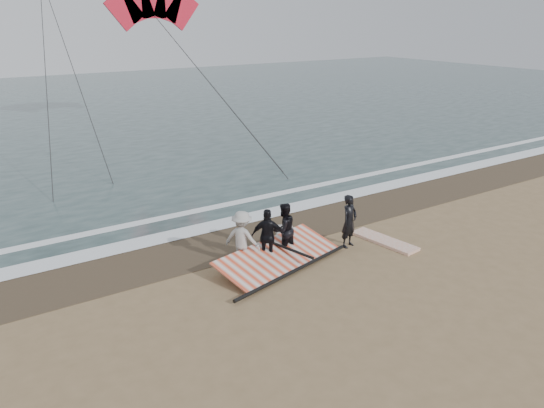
{
  "coord_description": "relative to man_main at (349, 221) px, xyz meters",
  "views": [
    {
      "loc": [
        -9.46,
        -9.56,
        6.98
      ],
      "look_at": [
        -1.26,
        3.0,
        1.6
      ],
      "focal_mm": 35.0,
      "sensor_mm": 36.0,
      "label": 1
    }
  ],
  "objects": [
    {
      "name": "ground",
      "position": [
        -1.04,
        -2.07,
        -0.86
      ],
      "size": [
        120.0,
        120.0,
        0.0
      ],
      "primitive_type": "plane",
      "color": "#8C704C",
      "rests_on": "ground"
    },
    {
      "name": "sea",
      "position": [
        -1.04,
        30.93,
        -0.85
      ],
      "size": [
        120.0,
        54.0,
        0.02
      ],
      "primitive_type": "cube",
      "color": "#233838",
      "rests_on": "ground"
    },
    {
      "name": "sail_rig",
      "position": [
        -2.66,
        0.25,
        -0.66
      ],
      "size": [
        4.52,
        2.61,
        0.51
      ],
      "color": "black",
      "rests_on": "ground"
    },
    {
      "name": "wet_sand",
      "position": [
        -1.04,
        2.43,
        -0.85
      ],
      "size": [
        120.0,
        2.8,
        0.01
      ],
      "primitive_type": "cube",
      "color": "#4C3D2B",
      "rests_on": "ground"
    },
    {
      "name": "man_main",
      "position": [
        0.0,
        0.0,
        0.0
      ],
      "size": [
        0.72,
        0.57,
        1.72
      ],
      "primitive_type": "imported",
      "rotation": [
        0.0,
        0.0,
        0.29
      ],
      "color": "black",
      "rests_on": "ground"
    },
    {
      "name": "kite_red",
      "position": [
        2.22,
        20.93,
        6.37
      ],
      "size": [
        6.55,
        7.16,
        15.69
      ],
      "color": "red",
      "rests_on": "ground"
    },
    {
      "name": "board_white",
      "position": [
        1.19,
        -0.4,
        -0.81
      ],
      "size": [
        0.96,
        2.38,
        0.09
      ],
      "primitive_type": "cube",
      "rotation": [
        0.0,
        0.0,
        0.14
      ],
      "color": "white",
      "rests_on": "ground"
    },
    {
      "name": "board_cream",
      "position": [
        -1.34,
        1.36,
        -0.81
      ],
      "size": [
        1.55,
        2.49,
        0.1
      ],
      "primitive_type": "cube",
      "rotation": [
        0.0,
        0.0,
        -0.4
      ],
      "color": "beige",
      "rests_on": "ground"
    },
    {
      "name": "trio_cluster",
      "position": [
        -2.84,
        0.61,
        -0.02
      ],
      "size": [
        2.4,
        1.36,
        1.68
      ],
      "color": "black",
      "rests_on": "ground"
    },
    {
      "name": "foam_near",
      "position": [
        -1.04,
        3.83,
        -0.83
      ],
      "size": [
        120.0,
        0.9,
        0.01
      ],
      "primitive_type": "cube",
      "color": "white",
      "rests_on": "sea"
    },
    {
      "name": "foam_far",
      "position": [
        -1.04,
        5.53,
        -0.83
      ],
      "size": [
        120.0,
        0.45,
        0.01
      ],
      "primitive_type": "cube",
      "color": "white",
      "rests_on": "sea"
    }
  ]
}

